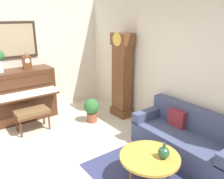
% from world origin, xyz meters
% --- Properties ---
extents(ground_plane, '(6.40, 6.00, 0.10)m').
position_xyz_m(ground_plane, '(0.00, 0.00, -0.05)').
color(ground_plane, beige).
extents(wall_left, '(0.13, 4.90, 2.80)m').
position_xyz_m(wall_left, '(-2.60, 0.00, 1.41)').
color(wall_left, silver).
rests_on(wall_left, ground_plane).
extents(wall_back, '(5.30, 0.13, 2.80)m').
position_xyz_m(wall_back, '(0.01, 2.40, 1.40)').
color(wall_back, silver).
rests_on(wall_back, ground_plane).
extents(piano, '(0.87, 1.44, 1.21)m').
position_xyz_m(piano, '(-2.23, 0.10, 0.61)').
color(piano, '#4C2B19').
rests_on(piano, ground_plane).
extents(piano_bench, '(0.42, 0.70, 0.48)m').
position_xyz_m(piano_bench, '(-1.50, 0.05, 0.41)').
color(piano_bench, '#4C2B19').
rests_on(piano_bench, ground_plane).
extents(grandfather_clock, '(0.52, 0.34, 2.03)m').
position_xyz_m(grandfather_clock, '(-1.00, 2.11, 0.96)').
color(grandfather_clock, brown).
rests_on(grandfather_clock, ground_plane).
extents(couch, '(1.90, 0.80, 0.84)m').
position_xyz_m(couch, '(1.03, 1.95, 0.31)').
color(couch, '#424C70').
rests_on(couch, ground_plane).
extents(coffee_table, '(0.88, 0.88, 0.45)m').
position_xyz_m(coffee_table, '(1.16, 0.90, 0.42)').
color(coffee_table, gold).
rests_on(coffee_table, ground_plane).
extents(mantel_clock, '(0.13, 0.18, 0.38)m').
position_xyz_m(mantel_clock, '(-2.23, 0.28, 1.38)').
color(mantel_clock, brown).
rests_on(mantel_clock, piano).
extents(green_jug, '(0.17, 0.17, 0.24)m').
position_xyz_m(green_jug, '(1.31, 1.02, 0.54)').
color(green_jug, '#234C33').
rests_on(green_jug, coffee_table).
extents(potted_plant, '(0.36, 0.36, 0.56)m').
position_xyz_m(potted_plant, '(-1.12, 1.31, 0.32)').
color(potted_plant, '#935138').
rests_on(potted_plant, ground_plane).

